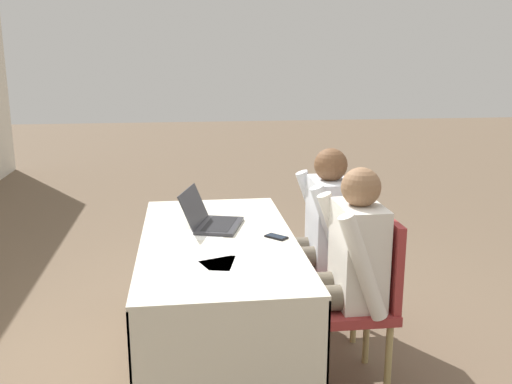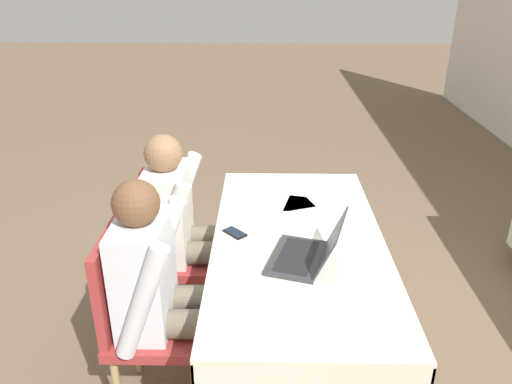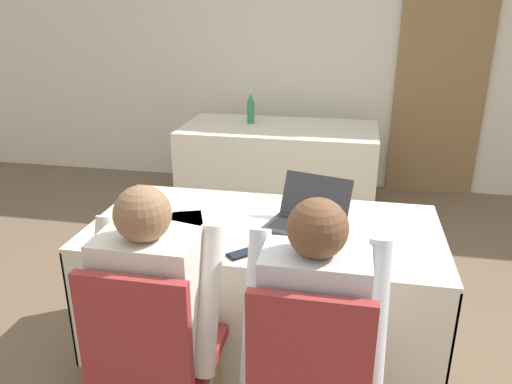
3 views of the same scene
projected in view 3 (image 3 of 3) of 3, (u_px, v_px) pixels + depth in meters
name	position (u px, v px, depth m)	size (l,w,h in m)	color
ground_plane	(264.00, 352.00, 2.66)	(24.00, 24.00, 0.00)	brown
wall_back	(317.00, 47.00, 4.72)	(12.00, 0.06, 2.70)	silver
curtain_panel	(445.00, 53.00, 4.47)	(0.81, 0.04, 2.65)	olive
conference_table_near	(264.00, 258.00, 2.46)	(1.67, 0.84, 0.74)	silver
conference_table_far	(279.00, 147.00, 4.36)	(1.67, 0.84, 0.74)	silver
laptop	(307.00, 219.00, 2.37)	(0.42, 0.39, 0.22)	#333338
cell_phone	(241.00, 254.00, 2.11)	(0.13, 0.13, 0.01)	black
paper_beside_laptop	(282.00, 216.00, 2.50)	(0.23, 0.31, 0.00)	white
paper_centre_table	(197.00, 212.00, 2.55)	(0.27, 0.34, 0.00)	white
paper_left_edge	(181.00, 223.00, 2.42)	(0.30, 0.35, 0.00)	white
water_bottle	(251.00, 109.00, 4.38)	(0.06, 0.06, 0.28)	#288456
chair_near_left	(152.00, 355.00, 1.87)	(0.44, 0.44, 0.92)	tan
chair_near_right	(310.00, 376.00, 1.76)	(0.44, 0.44, 0.92)	tan
person_checkered_shirt	(159.00, 303.00, 1.91)	(0.50, 0.52, 1.18)	#665B4C
person_white_shirt	(314.00, 321.00, 1.80)	(0.50, 0.52, 1.18)	#665B4C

